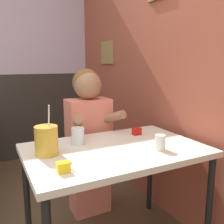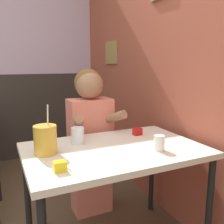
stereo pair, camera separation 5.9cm
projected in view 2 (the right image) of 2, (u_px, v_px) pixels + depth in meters
The scene contains 8 objects.
brick_wall_right at pixel (134, 51), 2.45m from camera, with size 0.08×4.30×2.70m.
main_table at pixel (114, 158), 1.54m from camera, with size 1.07×0.70×0.72m.
person_seated at pixel (90, 137), 2.02m from camera, with size 0.42×0.41×1.19m.
cocktail_pitcher at pixel (45, 140), 1.41m from camera, with size 0.13×0.13×0.28m.
glass_near_pitcher at pixel (78, 136), 1.60m from camera, with size 0.08×0.08×0.11m.
glass_center at pixel (159, 143), 1.47m from camera, with size 0.06×0.06×0.09m.
condiment_ketchup at pixel (137, 132), 1.79m from camera, with size 0.06×0.04×0.05m.
condiment_mustard at pixel (60, 166), 1.19m from camera, with size 0.06×0.04×0.05m.
Camera 2 is at (0.04, -1.04, 1.23)m, focal length 40.00 mm.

